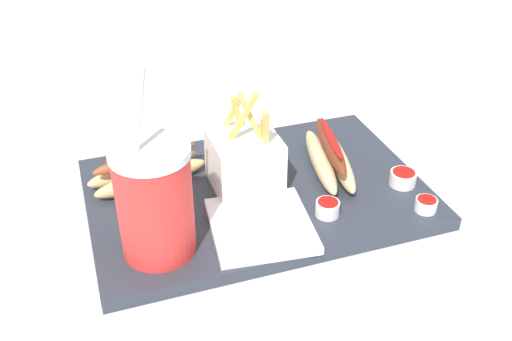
# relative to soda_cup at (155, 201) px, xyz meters

# --- Properties ---
(ground_plane) EXTENTS (2.40, 2.40, 0.02)m
(ground_plane) POSITION_rel_soda_cup_xyz_m (-0.16, -0.09, -0.11)
(ground_plane) COLOR silver
(food_tray) EXTENTS (0.49, 0.32, 0.02)m
(food_tray) POSITION_rel_soda_cup_xyz_m (-0.16, -0.09, -0.09)
(food_tray) COLOR #2D333D
(food_tray) RESTS_ON ground_plane
(soda_cup) EXTENTS (0.10, 0.10, 0.25)m
(soda_cup) POSITION_rel_soda_cup_xyz_m (0.00, 0.00, 0.00)
(soda_cup) COLOR red
(soda_cup) RESTS_ON food_tray
(fries_basket) EXTENTS (0.10, 0.10, 0.16)m
(fries_basket) POSITION_rel_soda_cup_xyz_m (-0.15, -0.10, -0.03)
(fries_basket) COLOR white
(fries_basket) RESTS_ON food_tray
(hot_dog_1) EXTENTS (0.09, 0.19, 0.06)m
(hot_dog_1) POSITION_rel_soda_cup_xyz_m (-0.28, -0.10, -0.05)
(hot_dog_1) COLOR #E5C689
(hot_dog_1) RESTS_ON food_tray
(hot_dog_2) EXTENTS (0.18, 0.10, 0.06)m
(hot_dog_2) POSITION_rel_soda_cup_xyz_m (-0.01, -0.16, -0.05)
(hot_dog_2) COLOR #DBB775
(hot_dog_2) RESTS_ON food_tray
(ketchup_cup_1) EXTENTS (0.03, 0.03, 0.02)m
(ketchup_cup_1) POSITION_rel_soda_cup_xyz_m (-0.37, 0.04, -0.07)
(ketchup_cup_1) COLOR white
(ketchup_cup_1) RESTS_ON food_tray
(ketchup_cup_2) EXTENTS (0.04, 0.04, 0.02)m
(ketchup_cup_2) POSITION_rel_soda_cup_xyz_m (-0.37, -0.03, -0.06)
(ketchup_cup_2) COLOR white
(ketchup_cup_2) RESTS_ON food_tray
(ketchup_cup_3) EXTENTS (0.03, 0.03, 0.02)m
(ketchup_cup_3) POSITION_rel_soda_cup_xyz_m (-0.23, 0.00, -0.06)
(ketchup_cup_3) COLOR white
(ketchup_cup_3) RESTS_ON food_tray
(napkin_stack) EXTENTS (0.15, 0.15, 0.01)m
(napkin_stack) POSITION_rel_soda_cup_xyz_m (-0.14, 0.00, -0.07)
(napkin_stack) COLOR white
(napkin_stack) RESTS_ON food_tray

